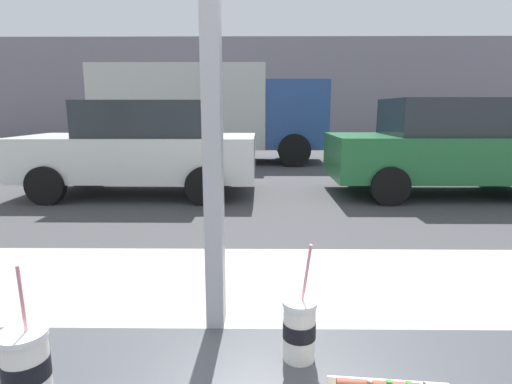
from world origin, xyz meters
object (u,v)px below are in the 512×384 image
(soda_cup_left, at_px, (26,367))
(parked_car_white, at_px, (142,147))
(parked_car_green, at_px, (450,147))
(soda_cup_right, at_px, (299,329))
(box_truck, at_px, (209,110))

(soda_cup_left, xyz_separation_m, parked_car_white, (-1.68, 6.79, -0.14))
(soda_cup_left, xyz_separation_m, parked_car_green, (3.94, 6.79, -0.13))
(soda_cup_right, xyz_separation_m, parked_car_green, (3.35, 6.62, -0.12))
(parked_car_white, bearing_deg, parked_car_green, 0.00)
(soda_cup_right, bearing_deg, parked_car_white, 108.95)
(parked_car_green, relative_size, box_truck, 0.65)
(parked_car_green, height_order, box_truck, box_truck)
(parked_car_white, relative_size, parked_car_green, 0.98)
(box_truck, bearing_deg, soda_cup_left, -84.93)
(parked_car_white, height_order, box_truck, box_truck)
(parked_car_white, relative_size, box_truck, 0.64)
(soda_cup_left, relative_size, parked_car_white, 0.08)
(soda_cup_right, relative_size, parked_car_green, 0.07)
(parked_car_white, distance_m, box_truck, 4.92)
(soda_cup_right, bearing_deg, soda_cup_left, -164.01)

